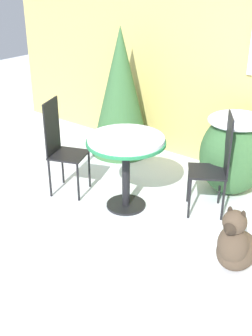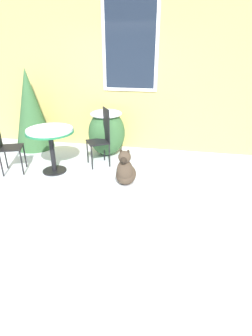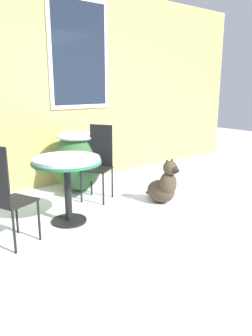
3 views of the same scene
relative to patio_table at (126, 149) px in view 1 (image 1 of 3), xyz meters
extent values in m
plane|color=white|center=(0.79, -0.69, -0.65)|extent=(16.00, 16.00, 0.00)
ellipsoid|color=#386638|center=(0.71, 0.98, -0.20)|extent=(0.72, 0.77, 0.90)
ellipsoid|color=white|center=(0.71, 0.98, 0.19)|extent=(0.61, 0.66, 0.12)
cone|color=#386638|center=(-0.94, 1.08, 0.17)|extent=(0.80, 0.80, 1.65)
cylinder|color=black|center=(0.00, 0.00, -0.64)|extent=(0.41, 0.41, 0.03)
cylinder|color=black|center=(0.00, 0.00, -0.28)|extent=(0.08, 0.08, 0.69)
cylinder|color=#237A47|center=(0.00, 0.00, 0.07)|extent=(0.79, 0.79, 0.03)
cylinder|color=white|center=(0.00, 0.00, 0.11)|extent=(0.76, 0.76, 0.04)
cube|color=black|center=(0.69, 0.43, -0.20)|extent=(0.50, 0.50, 0.02)
cube|color=black|center=(0.83, 0.53, 0.10)|extent=(0.19, 0.29, 0.59)
cylinder|color=black|center=(0.46, 0.48, -0.43)|extent=(0.02, 0.02, 0.44)
cylinder|color=black|center=(0.64, 0.21, -0.43)|extent=(0.02, 0.02, 0.44)
cylinder|color=black|center=(0.74, 0.66, -0.43)|extent=(0.02, 0.02, 0.44)
cylinder|color=black|center=(0.91, 0.38, -0.43)|extent=(0.02, 0.02, 0.44)
cube|color=black|center=(-0.68, -0.14, -0.20)|extent=(0.47, 0.47, 0.02)
cube|color=black|center=(-0.84, -0.20, 0.10)|extent=(0.14, 0.32, 0.59)
cylinder|color=black|center=(-0.47, -0.23, -0.43)|extent=(0.02, 0.02, 0.44)
cylinder|color=black|center=(-0.59, 0.08, -0.43)|extent=(0.02, 0.02, 0.44)
cylinder|color=black|center=(-0.77, -0.35, -0.43)|extent=(0.02, 0.02, 0.44)
cylinder|color=black|center=(-0.89, -0.04, -0.43)|extent=(0.02, 0.02, 0.44)
ellipsoid|color=#4C3D2D|center=(1.33, -0.18, -0.50)|extent=(0.35, 0.44, 0.31)
ellipsoid|color=#4C3D2D|center=(1.34, -0.31, -0.36)|extent=(0.26, 0.24, 0.34)
sphere|color=#4C3D2D|center=(1.34, -0.34, -0.14)|extent=(0.19, 0.19, 0.19)
cone|color=#2D241B|center=(1.34, -0.47, -0.15)|extent=(0.11, 0.08, 0.11)
ellipsoid|color=#2D241B|center=(1.28, -0.33, -0.06)|extent=(0.04, 0.03, 0.09)
ellipsoid|color=#2D241B|center=(1.39, -0.32, -0.06)|extent=(0.04, 0.03, 0.09)
ellipsoid|color=#4C3D2D|center=(1.32, 0.01, -0.58)|extent=(0.08, 0.20, 0.06)
camera|label=1|loc=(2.38, -2.99, 1.66)|focal=45.00mm
camera|label=2|loc=(2.06, -3.87, 1.36)|focal=28.00mm
camera|label=3|loc=(-1.71, -3.25, 0.93)|focal=35.00mm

